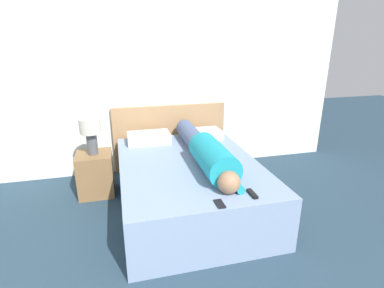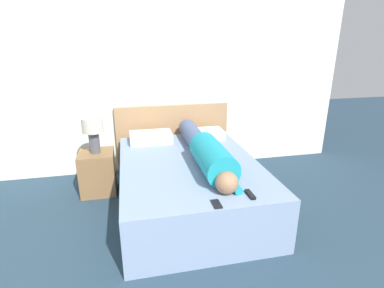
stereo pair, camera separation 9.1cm
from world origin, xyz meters
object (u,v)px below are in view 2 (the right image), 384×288
(table_lamp, at_px, (93,130))
(tv_remote, at_px, (250,194))
(bed, at_px, (189,184))
(pillow_second, at_px, (204,134))
(nightstand, at_px, (98,172))
(cell_phone, at_px, (216,204))
(pillow_near_headboard, at_px, (151,137))
(person_lying, at_px, (206,151))

(table_lamp, height_order, tv_remote, table_lamp)
(bed, distance_m, pillow_second, 0.88)
(pillow_second, bearing_deg, bed, -115.73)
(nightstand, xyz_separation_m, cell_phone, (1.02, -1.44, 0.28))
(bed, relative_size, pillow_second, 4.00)
(bed, distance_m, table_lamp, 1.24)
(bed, relative_size, pillow_near_headboard, 3.80)
(pillow_near_headboard, relative_size, cell_phone, 3.96)
(pillow_near_headboard, xyz_separation_m, pillow_second, (0.69, 0.00, -0.01))
(tv_remote, bearing_deg, bed, 112.92)
(table_lamp, distance_m, tv_remote, 1.92)
(bed, relative_size, table_lamp, 4.71)
(bed, xyz_separation_m, pillow_second, (0.36, 0.74, 0.32))
(pillow_second, relative_size, tv_remote, 3.26)
(person_lying, relative_size, pillow_second, 3.59)
(tv_remote, bearing_deg, pillow_second, 89.59)
(bed, relative_size, tv_remote, 13.05)
(nightstand, xyz_separation_m, pillow_second, (1.35, 0.19, 0.32))
(person_lying, bearing_deg, tv_remote, -76.85)
(nightstand, relative_size, table_lamp, 1.21)
(pillow_near_headboard, bearing_deg, person_lying, -57.82)
(nightstand, distance_m, tv_remote, 1.93)
(person_lying, height_order, pillow_second, person_lying)
(pillow_near_headboard, distance_m, pillow_second, 0.69)
(pillow_second, xyz_separation_m, cell_phone, (-0.32, -1.63, -0.05))
(table_lamp, distance_m, cell_phone, 1.78)
(table_lamp, relative_size, person_lying, 0.24)
(person_lying, bearing_deg, pillow_second, 76.63)
(bed, height_order, person_lying, person_lying)
(person_lying, bearing_deg, table_lamp, 152.57)
(table_lamp, xyz_separation_m, cell_phone, (1.02, -1.44, -0.25))
(nightstand, height_order, pillow_second, pillow_second)
(bed, xyz_separation_m, tv_remote, (0.34, -0.81, 0.27))
(bed, height_order, cell_phone, cell_phone)
(cell_phone, bearing_deg, table_lamp, 125.44)
(bed, height_order, nightstand, bed)
(nightstand, distance_m, person_lying, 1.36)
(pillow_second, bearing_deg, person_lying, -103.37)
(cell_phone, bearing_deg, person_lying, 80.83)
(nightstand, height_order, person_lying, person_lying)
(person_lying, bearing_deg, nightstand, 152.57)
(bed, bearing_deg, person_lying, -18.32)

